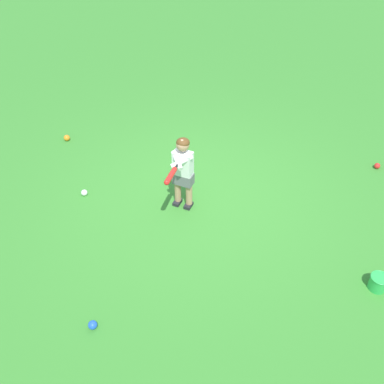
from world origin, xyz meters
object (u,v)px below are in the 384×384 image
play_ball_far_right (84,193)px  play_ball_by_bucket (93,325)px  play_ball_far_left (67,138)px  toy_bucket (378,282)px  child_batter (182,168)px  play_ball_center_lawn (377,166)px

play_ball_far_right → play_ball_by_bucket: (0.40, 2.21, 0.00)m
play_ball_far_left → toy_bucket: (-2.67, 4.54, 0.05)m
play_ball_by_bucket → toy_bucket: (-3.11, 0.77, 0.05)m
child_batter → play_ball_center_lawn: child_batter is taller
play_ball_far_left → play_ball_center_lawn: size_ratio=1.13×
child_batter → play_ball_by_bucket: bearing=41.7°
play_ball_by_bucket → play_ball_center_lawn: (-4.73, -1.06, -0.00)m
child_batter → play_ball_by_bucket: size_ratio=11.03×
child_batter → play_ball_far_left: size_ratio=10.46×
play_ball_far_left → play_ball_by_bucket: play_ball_far_left is taller
play_ball_far_right → play_ball_center_lawn: 4.48m
play_ball_far_left → play_ball_far_right: bearing=88.3°
play_ball_center_lawn → toy_bucket: size_ratio=0.43×
child_batter → play_ball_by_bucket: child_batter is taller
child_batter → play_ball_far_right: (1.22, -0.77, -0.60)m
play_ball_by_bucket → play_ball_center_lawn: play_ball_by_bucket is taller
play_ball_far_right → play_ball_far_left: (-0.05, -1.56, 0.01)m
play_ball_far_left → play_ball_center_lawn: play_ball_far_left is taller
toy_bucket → play_ball_center_lawn: bearing=-131.5°
play_ball_far_right → play_ball_far_left: bearing=-91.7°
play_ball_far_right → play_ball_far_left: size_ratio=0.89×
child_batter → play_ball_far_right: bearing=-32.5°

